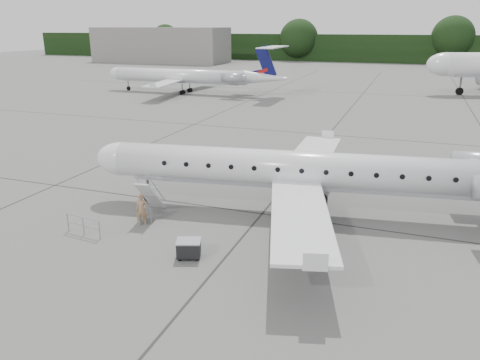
% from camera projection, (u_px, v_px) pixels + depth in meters
% --- Properties ---
extents(ground, '(320.00, 320.00, 0.00)m').
position_uv_depth(ground, '(333.00, 275.00, 20.58)').
color(ground, '#5C5C5A').
rests_on(ground, ground).
extents(treeline, '(260.00, 4.00, 8.00)m').
position_uv_depth(treeline, '(408.00, 49.00, 135.24)').
color(treeline, black).
rests_on(treeline, ground).
extents(terminal_building, '(40.00, 14.00, 10.00)m').
position_uv_depth(terminal_building, '(161.00, 45.00, 139.94)').
color(terminal_building, slate).
rests_on(terminal_building, ground).
extents(main_regional_jet, '(31.52, 24.81, 7.36)m').
position_uv_depth(main_regional_jet, '(306.00, 152.00, 26.36)').
color(main_regional_jet, silver).
rests_on(main_regional_jet, ground).
extents(airstair, '(1.19, 2.42, 2.31)m').
position_uv_depth(airstair, '(150.00, 197.00, 26.68)').
color(airstair, silver).
rests_on(airstair, ground).
extents(passenger, '(0.78, 0.68, 1.80)m').
position_uv_depth(passenger, '(142.00, 210.00, 25.54)').
color(passenger, '#92704F').
rests_on(passenger, ground).
extents(safety_railing, '(2.19, 0.33, 1.00)m').
position_uv_depth(safety_railing, '(83.00, 226.00, 24.41)').
color(safety_railing, gray).
rests_on(safety_railing, ground).
extents(baggage_cart, '(1.33, 1.20, 0.94)m').
position_uv_depth(baggage_cart, '(189.00, 248.00, 22.02)').
color(baggage_cart, black).
rests_on(baggage_cart, ground).
extents(bg_regional_left, '(29.33, 21.20, 7.66)m').
position_uv_depth(bg_regional_left, '(179.00, 69.00, 75.20)').
color(bg_regional_left, silver).
rests_on(bg_regional_left, ground).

